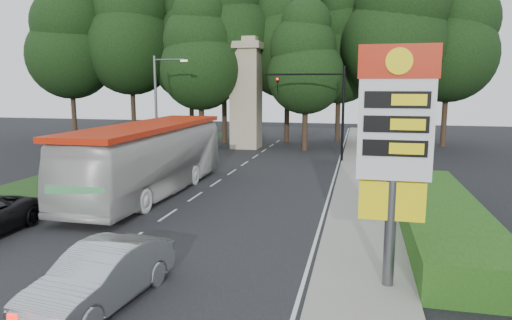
% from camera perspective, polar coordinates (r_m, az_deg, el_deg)
% --- Properties ---
extents(ground, '(120.00, 120.00, 0.00)m').
position_cam_1_polar(ground, '(14.84, -23.04, -14.37)').
color(ground, black).
rests_on(ground, ground).
extents(road_surface, '(14.00, 80.00, 0.02)m').
position_cam_1_polar(road_surface, '(25.01, -6.81, -4.07)').
color(road_surface, black).
rests_on(road_surface, ground).
extents(sidewalk_right, '(3.00, 80.00, 0.12)m').
position_cam_1_polar(sidewalk_right, '(23.60, 13.10, -4.94)').
color(sidewalk_right, gray).
rests_on(sidewalk_right, ground).
extents(grass_verge_left, '(5.00, 50.00, 0.02)m').
position_cam_1_polar(grass_verge_left, '(34.40, -18.45, -0.81)').
color(grass_verge_left, '#193814').
rests_on(grass_verge_left, ground).
extents(hedge, '(3.00, 14.00, 1.20)m').
position_cam_1_polar(hedge, '(19.86, 21.92, -6.48)').
color(hedge, '#244913').
rests_on(hedge, ground).
extents(gas_station_pylon, '(2.10, 0.45, 6.85)m').
position_cam_1_polar(gas_station_pylon, '(12.99, 16.97, 3.05)').
color(gas_station_pylon, '#59595E').
rests_on(gas_station_pylon, ground).
extents(traffic_signal_mast, '(6.10, 0.35, 7.20)m').
position_cam_1_polar(traffic_signal_mast, '(35.00, 8.70, 7.41)').
color(traffic_signal_mast, black).
rests_on(traffic_signal_mast, ground).
extents(streetlight_signs, '(2.75, 0.98, 8.00)m').
position_cam_1_polar(streetlight_signs, '(36.29, -12.09, 7.01)').
color(streetlight_signs, '#59595E').
rests_on(streetlight_signs, ground).
extents(monument, '(3.00, 3.00, 10.05)m').
position_cam_1_polar(monument, '(42.17, -1.24, 8.41)').
color(monument, tan).
rests_on(monument, ground).
extents(tree_far_west, '(8.96, 8.96, 17.60)m').
position_cam_1_polar(tree_far_west, '(53.54, -22.32, 13.91)').
color(tree_far_west, '#2D2116').
rests_on(tree_far_west, ground).
extents(tree_west_mid, '(9.80, 9.80, 19.25)m').
position_cam_1_polar(tree_west_mid, '(52.25, -15.48, 15.49)').
color(tree_west_mid, '#2D2116').
rests_on(tree_west_mid, ground).
extents(tree_west_near, '(8.40, 8.40, 16.50)m').
position_cam_1_polar(tree_west_near, '(51.43, -8.23, 13.96)').
color(tree_west_near, '#2D2116').
rests_on(tree_west_near, ground).
extents(tree_center_left, '(10.08, 10.08, 19.80)m').
position_cam_1_polar(tree_center_left, '(46.28, -4.10, 17.06)').
color(tree_center_left, '#2D2116').
rests_on(tree_center_left, ground).
extents(tree_center_right, '(9.24, 9.24, 18.15)m').
position_cam_1_polar(tree_center_right, '(46.76, 3.99, 15.74)').
color(tree_center_right, '#2D2116').
rests_on(tree_center_right, ground).
extents(tree_east_near, '(8.12, 8.12, 15.95)m').
position_cam_1_polar(tree_east_near, '(48.11, 10.43, 13.83)').
color(tree_east_near, '#2D2116').
rests_on(tree_east_near, ground).
extents(tree_east_mid, '(9.52, 9.52, 18.70)m').
position_cam_1_polar(tree_east_mid, '(44.33, 16.98, 16.16)').
color(tree_east_mid, '#2D2116').
rests_on(tree_east_mid, ground).
extents(tree_far_east, '(8.68, 8.68, 17.05)m').
position_cam_1_polar(tree_far_east, '(46.77, 23.06, 14.21)').
color(tree_far_east, '#2D2116').
rests_on(tree_far_east, ground).
extents(tree_monument_left, '(7.28, 7.28, 14.30)m').
position_cam_1_polar(tree_monument_left, '(42.46, -6.98, 13.17)').
color(tree_monument_left, '#2D2116').
rests_on(tree_monument_left, ground).
extents(tree_monument_right, '(6.72, 6.72, 13.20)m').
position_cam_1_polar(tree_monument_right, '(40.73, 6.27, 12.41)').
color(tree_monument_right, '#2D2116').
rests_on(tree_monument_right, ground).
extents(transit_bus, '(3.33, 13.57, 3.77)m').
position_cam_1_polar(transit_bus, '(24.89, -13.09, 0.08)').
color(transit_bus, silver).
rests_on(transit_bus, ground).
extents(sedan_silver, '(2.25, 5.05, 1.61)m').
position_cam_1_polar(sedan_silver, '(13.06, -18.77, -13.57)').
color(sedan_silver, '#B0B1B8').
rests_on(sedan_silver, ground).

